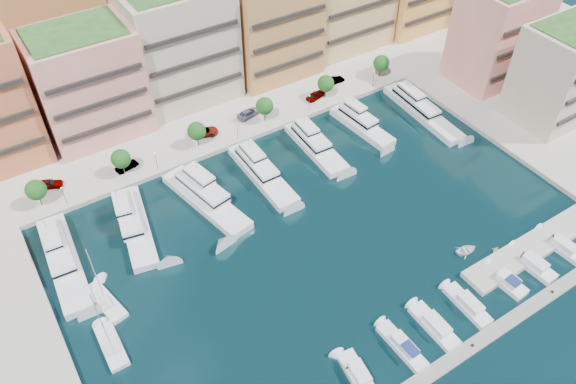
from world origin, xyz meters
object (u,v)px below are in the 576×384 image
at_px(tender_0, 466,250).
at_px(cruiser_8, 532,265).
at_px(tree_0, 36,190).
at_px(cruiser_6, 468,305).
at_px(car_1, 127,166).
at_px(car_2, 204,132).
at_px(cruiser_7, 506,281).
at_px(car_3, 248,113).
at_px(cruiser_4, 402,347).
at_px(tree_5, 381,63).
at_px(person_0, 523,255).
at_px(tree_2, 197,131).
at_px(tender_1, 496,250).
at_px(lamppost_3, 309,100).
at_px(yacht_4, 314,145).
at_px(lamppost_1, 156,158).
at_px(yacht_5, 360,123).
at_px(yacht_0, 62,258).
at_px(car_4, 316,95).
at_px(lamppost_0, 63,193).
at_px(tree_4, 326,84).
at_px(lamppost_4, 374,76).
at_px(lamppost_2, 237,127).
at_px(yacht_2, 204,196).
at_px(car_0, 49,184).
at_px(sailboat_1, 112,346).
at_px(sailboat_2, 106,303).
at_px(cruiser_9, 561,247).
at_px(tree_3, 265,106).
at_px(yacht_1, 134,223).
at_px(yacht_6, 420,109).
at_px(car_5, 335,80).

bearing_deg(tender_0, cruiser_8, -131.86).
bearing_deg(tree_0, cruiser_6, -49.01).
bearing_deg(car_1, car_2, -98.36).
xyz_separation_m(cruiser_7, car_3, (-13.37, 61.28, 1.26)).
bearing_deg(cruiser_8, cruiser_4, -179.94).
distance_m(tree_5, car_2, 45.63).
bearing_deg(cruiser_7, person_0, 17.90).
xyz_separation_m(tree_0, tree_2, (32.00, 0.00, 0.00)).
height_order(tree_2, tender_1, tree_2).
distance_m(lamppost_3, person_0, 54.42).
relative_size(yacht_4, cruiser_8, 2.15).
bearing_deg(tender_0, cruiser_7, -168.67).
distance_m(lamppost_1, yacht_5, 43.89).
distance_m(yacht_0, car_4, 64.51).
bearing_deg(lamppost_0, tree_4, 2.20).
bearing_deg(tender_1, lamppost_4, -30.52).
height_order(lamppost_1, lamppost_2, same).
relative_size(yacht_2, car_2, 3.63).
relative_size(tender_1, car_0, 0.33).
xyz_separation_m(car_0, car_2, (31.93, -1.41, -0.01)).
bearing_deg(cruiser_8, tree_5, 76.06).
relative_size(sailboat_1, sailboat_2, 1.00).
xyz_separation_m(lamppost_1, car_0, (-19.40, 6.24, -1.98)).
distance_m(yacht_2, car_1, 17.81).
xyz_separation_m(yacht_5, cruiser_9, (8.21, -45.97, -0.66)).
relative_size(tree_5, yacht_0, 0.25).
xyz_separation_m(lamppost_0, yacht_4, (48.22, -10.52, -2.73)).
relative_size(tree_4, lamppost_2, 1.35).
relative_size(tree_3, tree_5, 1.00).
xyz_separation_m(cruiser_4, car_2, (-2.43, 60.66, 1.27)).
bearing_deg(person_0, car_0, -4.87).
relative_size(yacht_1, car_4, 4.06).
xyz_separation_m(lamppost_0, cruiser_9, (68.90, -55.80, -3.28)).
bearing_deg(tender_0, lamppost_0, 57.23).
bearing_deg(sailboat_2, yacht_1, 52.50).
bearing_deg(cruiser_4, tree_4, 65.06).
height_order(cruiser_7, tender_1, cruiser_7).
xyz_separation_m(cruiser_4, sailboat_1, (-36.31, 23.37, -0.25)).
xyz_separation_m(tree_4, yacht_6, (15.11, -15.20, -3.53)).
distance_m(car_2, car_5, 34.85).
xyz_separation_m(tree_5, car_2, (-45.46, 2.54, -2.90)).
bearing_deg(car_5, yacht_1, 104.68).
xyz_separation_m(yacht_5, car_3, (-18.98, 15.30, 0.62)).
bearing_deg(tender_1, yacht_5, -18.43).
xyz_separation_m(tree_0, tree_5, (80.00, 0.00, 0.00)).
bearing_deg(yacht_4, lamppost_0, 167.69).
xyz_separation_m(lamppost_1, yacht_4, (30.22, -10.52, -2.73)).
distance_m(yacht_5, cruiser_7, 46.32).
bearing_deg(person_0, cruiser_8, 153.58).
xyz_separation_m(tree_5, car_4, (-18.01, 0.93, -2.88)).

